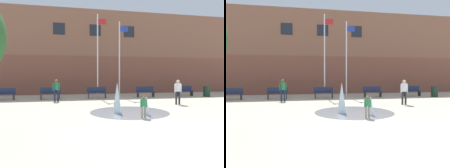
% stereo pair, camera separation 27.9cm
% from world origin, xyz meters
% --- Properties ---
extents(ground_plane, '(100.00, 100.00, 0.00)m').
position_xyz_m(ground_plane, '(0.00, 0.00, 0.00)').
color(ground_plane, '#BCB299').
extents(library_building, '(36.00, 6.05, 8.44)m').
position_xyz_m(library_building, '(0.00, 18.32, 4.22)').
color(library_building, brown).
rests_on(library_building, ground).
extents(splash_fountain, '(4.03, 4.03, 1.55)m').
position_xyz_m(splash_fountain, '(-0.06, 3.94, 0.53)').
color(splash_fountain, gray).
rests_on(splash_fountain, ground).
extents(park_bench_left_of_flagpoles, '(1.60, 0.44, 0.91)m').
position_xyz_m(park_bench_left_of_flagpoles, '(-7.51, 11.35, 0.48)').
color(park_bench_left_of_flagpoles, '#28282D').
rests_on(park_bench_left_of_flagpoles, ground).
extents(park_bench_under_left_flagpole, '(1.60, 0.44, 0.91)m').
position_xyz_m(park_bench_under_left_flagpole, '(-4.12, 11.32, 0.48)').
color(park_bench_under_left_flagpole, '#28282D').
rests_on(park_bench_under_left_flagpole, ground).
extents(park_bench_center, '(1.60, 0.44, 0.91)m').
position_xyz_m(park_bench_center, '(-0.44, 11.28, 0.48)').
color(park_bench_center, '#28282D').
rests_on(park_bench_center, ground).
extents(park_bench_near_trashcan, '(1.60, 0.44, 0.91)m').
position_xyz_m(park_bench_near_trashcan, '(3.80, 11.34, 0.48)').
color(park_bench_near_trashcan, '#28282D').
rests_on(park_bench_near_trashcan, ground).
extents(park_bench_far_right, '(1.60, 0.44, 0.91)m').
position_xyz_m(park_bench_far_right, '(7.57, 11.43, 0.48)').
color(park_bench_far_right, '#28282D').
rests_on(park_bench_far_right, ground).
extents(teen_by_trashcan, '(0.50, 0.39, 1.59)m').
position_xyz_m(teen_by_trashcan, '(-3.60, 9.59, 0.93)').
color(teen_by_trashcan, '#1E233D').
rests_on(teen_by_trashcan, ground).
extents(adult_near_bench, '(0.50, 0.35, 1.59)m').
position_xyz_m(adult_near_bench, '(4.10, 6.34, 0.93)').
color(adult_near_bench, '#28282D').
rests_on(adult_near_bench, ground).
extents(child_with_pink_shirt, '(0.31, 0.23, 0.99)m').
position_xyz_m(child_with_pink_shirt, '(0.36, 2.58, 0.58)').
color(child_with_pink_shirt, '#89755B').
rests_on(child_with_pink_shirt, ground).
extents(flagpole_left, '(0.80, 0.10, 7.00)m').
position_xyz_m(flagpole_left, '(-0.25, 11.84, 3.74)').
color(flagpole_left, silver).
rests_on(flagpole_left, ground).
extents(flagpole_right, '(0.80, 0.10, 6.48)m').
position_xyz_m(flagpole_right, '(1.64, 11.84, 3.47)').
color(flagpole_right, silver).
rests_on(flagpole_right, ground).
extents(trash_can, '(0.56, 0.56, 0.90)m').
position_xyz_m(trash_can, '(9.18, 10.48, 0.45)').
color(trash_can, '#193323').
rests_on(trash_can, ground).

